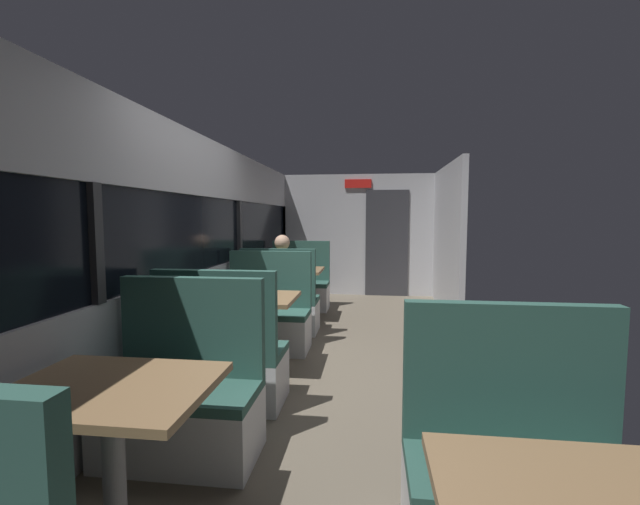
% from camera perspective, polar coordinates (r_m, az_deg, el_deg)
% --- Properties ---
extents(ground_plane, '(3.30, 9.20, 0.02)m').
position_cam_1_polar(ground_plane, '(4.06, 3.02, -16.80)').
color(ground_plane, '#665B4C').
extents(carriage_window_panel_left, '(0.09, 8.48, 2.30)m').
position_cam_1_polar(carriage_window_panel_left, '(4.15, -17.31, -0.61)').
color(carriage_window_panel_left, '#B2B2B7').
rests_on(carriage_window_panel_left, ground_plane).
extents(carriage_end_bulkhead, '(2.90, 0.11, 2.30)m').
position_cam_1_polar(carriage_end_bulkhead, '(7.97, 5.63, 2.32)').
color(carriage_end_bulkhead, '#B2B2B7').
rests_on(carriage_end_bulkhead, ground_plane).
extents(carriage_aisle_panel_right, '(0.08, 2.40, 2.30)m').
position_cam_1_polar(carriage_aisle_panel_right, '(6.87, 17.05, 1.83)').
color(carriage_aisle_panel_right, '#B2B2B7').
rests_on(carriage_aisle_panel_right, ground_plane).
extents(dining_table_near_window, '(0.90, 0.70, 0.74)m').
position_cam_1_polar(dining_table_near_window, '(2.20, -26.75, -18.30)').
color(dining_table_near_window, '#9E9EA3').
rests_on(dining_table_near_window, ground_plane).
extents(bench_near_window_facing_entry, '(0.95, 0.50, 1.10)m').
position_cam_1_polar(bench_near_window_facing_entry, '(2.88, -18.30, -19.10)').
color(bench_near_window_facing_entry, silver).
rests_on(bench_near_window_facing_entry, ground_plane).
extents(dining_table_mid_window, '(0.90, 0.70, 0.74)m').
position_cam_1_polar(dining_table_mid_window, '(4.04, -9.79, -7.32)').
color(dining_table_mid_window, '#9E9EA3').
rests_on(dining_table_mid_window, ground_plane).
extents(bench_mid_window_facing_end, '(0.95, 0.50, 1.10)m').
position_cam_1_polar(bench_mid_window_facing_end, '(3.49, -13.16, -14.68)').
color(bench_mid_window_facing_end, silver).
rests_on(bench_mid_window_facing_end, ground_plane).
extents(bench_mid_window_facing_entry, '(0.95, 0.50, 1.10)m').
position_cam_1_polar(bench_mid_window_facing_entry, '(4.77, -7.26, -9.25)').
color(bench_mid_window_facing_entry, silver).
rests_on(bench_mid_window_facing_entry, ground_plane).
extents(dining_table_far_window, '(0.90, 0.70, 0.74)m').
position_cam_1_polar(dining_table_far_window, '(6.06, -3.99, -3.20)').
color(dining_table_far_window, '#9E9EA3').
rests_on(dining_table_far_window, ground_plane).
extents(bench_far_window_facing_end, '(0.95, 0.50, 1.10)m').
position_cam_1_polar(bench_far_window_facing_end, '(5.44, -5.40, -7.47)').
color(bench_far_window_facing_end, silver).
rests_on(bench_far_window_facing_end, ground_plane).
extents(bench_far_window_facing_entry, '(0.95, 0.50, 1.10)m').
position_cam_1_polar(bench_far_window_facing_entry, '(6.79, -2.84, -4.99)').
color(bench_far_window_facing_entry, silver).
rests_on(bench_far_window_facing_entry, ground_plane).
extents(bench_front_aisle_facing_entry, '(0.95, 0.50, 1.10)m').
position_cam_1_polar(bench_front_aisle_facing_entry, '(2.21, 25.52, -27.28)').
color(bench_front_aisle_facing_entry, silver).
rests_on(bench_front_aisle_facing_entry, ground_plane).
extents(seated_passenger, '(0.47, 0.55, 1.26)m').
position_cam_1_polar(seated_passenger, '(5.47, -5.25, -5.17)').
color(seated_passenger, '#26262D').
rests_on(seated_passenger, ground_plane).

